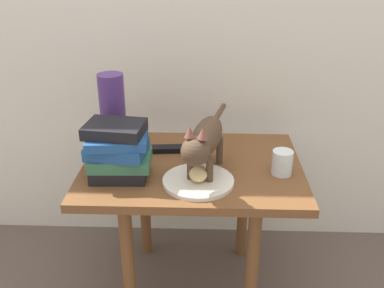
{
  "coord_description": "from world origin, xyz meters",
  "views": [
    {
      "loc": [
        0.05,
        -1.39,
        1.28
      ],
      "look_at": [
        0.0,
        0.0,
        0.63
      ],
      "focal_mm": 41.17,
      "sensor_mm": 36.0,
      "label": 1
    }
  ],
  "objects_px": {
    "book_stack": "(118,151)",
    "cat": "(205,140)",
    "plate": "(198,181)",
    "tv_remote": "(171,149)",
    "side_table": "(192,184)",
    "green_vase": "(113,115)",
    "bread_roll": "(198,174)",
    "candle_jar": "(282,164)"
  },
  "relations": [
    {
      "from": "cat",
      "to": "book_stack",
      "type": "xyz_separation_m",
      "value": [
        -0.29,
        -0.02,
        -0.04
      ]
    },
    {
      "from": "bread_roll",
      "to": "candle_jar",
      "type": "bearing_deg",
      "value": 15.97
    },
    {
      "from": "green_vase",
      "to": "tv_remote",
      "type": "height_order",
      "value": "green_vase"
    },
    {
      "from": "bread_roll",
      "to": "candle_jar",
      "type": "height_order",
      "value": "candle_jar"
    },
    {
      "from": "side_table",
      "to": "tv_remote",
      "type": "distance_m",
      "value": 0.16
    },
    {
      "from": "side_table",
      "to": "green_vase",
      "type": "distance_m",
      "value": 0.38
    },
    {
      "from": "plate",
      "to": "cat",
      "type": "xyz_separation_m",
      "value": [
        0.02,
        0.05,
        0.13
      ]
    },
    {
      "from": "cat",
      "to": "book_stack",
      "type": "height_order",
      "value": "cat"
    },
    {
      "from": "plate",
      "to": "cat",
      "type": "bearing_deg",
      "value": 69.43
    },
    {
      "from": "side_table",
      "to": "green_vase",
      "type": "height_order",
      "value": "green_vase"
    },
    {
      "from": "side_table",
      "to": "green_vase",
      "type": "relative_size",
      "value": 2.56
    },
    {
      "from": "side_table",
      "to": "book_stack",
      "type": "relative_size",
      "value": 3.62
    },
    {
      "from": "book_stack",
      "to": "cat",
      "type": "bearing_deg",
      "value": 3.02
    },
    {
      "from": "bread_roll",
      "to": "book_stack",
      "type": "xyz_separation_m",
      "value": [
        -0.27,
        0.04,
        0.06
      ]
    },
    {
      "from": "plate",
      "to": "cat",
      "type": "distance_m",
      "value": 0.14
    },
    {
      "from": "plate",
      "to": "bread_roll",
      "type": "height_order",
      "value": "bread_roll"
    },
    {
      "from": "cat",
      "to": "candle_jar",
      "type": "relative_size",
      "value": 5.54
    },
    {
      "from": "side_table",
      "to": "book_stack",
      "type": "bearing_deg",
      "value": -158.3
    },
    {
      "from": "plate",
      "to": "book_stack",
      "type": "distance_m",
      "value": 0.28
    },
    {
      "from": "bread_roll",
      "to": "tv_remote",
      "type": "xyz_separation_m",
      "value": [
        -0.11,
        0.24,
        -0.03
      ]
    },
    {
      "from": "bread_roll",
      "to": "cat",
      "type": "height_order",
      "value": "cat"
    },
    {
      "from": "cat",
      "to": "plate",
      "type": "bearing_deg",
      "value": -110.57
    },
    {
      "from": "tv_remote",
      "to": "candle_jar",
      "type": "bearing_deg",
      "value": -27.58
    },
    {
      "from": "book_stack",
      "to": "tv_remote",
      "type": "distance_m",
      "value": 0.27
    },
    {
      "from": "book_stack",
      "to": "bread_roll",
      "type": "bearing_deg",
      "value": -9.11
    },
    {
      "from": "side_table",
      "to": "plate",
      "type": "bearing_deg",
      "value": -79.2
    },
    {
      "from": "candle_jar",
      "to": "green_vase",
      "type": "bearing_deg",
      "value": 166.4
    },
    {
      "from": "plate",
      "to": "candle_jar",
      "type": "height_order",
      "value": "candle_jar"
    },
    {
      "from": "book_stack",
      "to": "tv_remote",
      "type": "bearing_deg",
      "value": 51.68
    },
    {
      "from": "book_stack",
      "to": "green_vase",
      "type": "bearing_deg",
      "value": 104.83
    },
    {
      "from": "side_table",
      "to": "bread_roll",
      "type": "xyz_separation_m",
      "value": [
        0.03,
        -0.14,
        0.12
      ]
    },
    {
      "from": "green_vase",
      "to": "book_stack",
      "type": "bearing_deg",
      "value": -75.17
    },
    {
      "from": "green_vase",
      "to": "candle_jar",
      "type": "bearing_deg",
      "value": -13.6
    },
    {
      "from": "tv_remote",
      "to": "plate",
      "type": "bearing_deg",
      "value": -70.53
    },
    {
      "from": "cat",
      "to": "candle_jar",
      "type": "distance_m",
      "value": 0.28
    },
    {
      "from": "green_vase",
      "to": "cat",
      "type": "bearing_deg",
      "value": -26.64
    },
    {
      "from": "bread_roll",
      "to": "cat",
      "type": "xyz_separation_m",
      "value": [
        0.02,
        0.06,
        0.09
      ]
    },
    {
      "from": "book_stack",
      "to": "tv_remote",
      "type": "height_order",
      "value": "book_stack"
    },
    {
      "from": "plate",
      "to": "bread_roll",
      "type": "bearing_deg",
      "value": -91.41
    },
    {
      "from": "bread_roll",
      "to": "side_table",
      "type": "bearing_deg",
      "value": 100.27
    },
    {
      "from": "green_vase",
      "to": "bread_roll",
      "type": "bearing_deg",
      "value": -35.62
    },
    {
      "from": "cat",
      "to": "bread_roll",
      "type": "bearing_deg",
      "value": -108.68
    }
  ]
}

